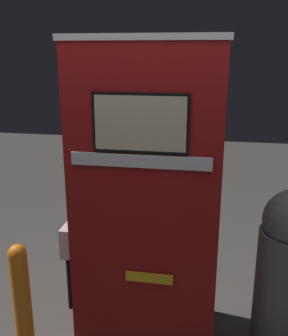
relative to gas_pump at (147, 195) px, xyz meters
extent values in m
cube|color=maroon|center=(0.00, 0.00, -0.56)|extent=(1.02, 0.50, 1.06)
cube|color=maroon|center=(0.00, 0.00, 0.51)|extent=(1.02, 0.50, 1.08)
cube|color=silver|center=(0.00, 0.00, 1.06)|extent=(1.05, 0.53, 0.04)
cube|color=black|center=(0.00, -0.26, 0.56)|extent=(0.60, 0.01, 0.37)
cube|color=beige|center=(0.00, -0.26, 0.56)|extent=(0.57, 0.01, 0.34)
cube|color=silver|center=(0.00, -0.26, 0.32)|extent=(0.90, 0.02, 0.08)
cube|color=gold|center=(0.06, -0.26, -0.51)|extent=(0.33, 0.02, 0.07)
cube|color=silver|center=(-0.55, -0.10, -0.35)|extent=(0.09, 0.23, 0.22)
cylinder|color=black|center=(-0.55, -0.17, -0.68)|extent=(0.03, 0.03, 0.43)
cylinder|color=orange|center=(-0.79, -0.46, -0.69)|extent=(0.12, 0.12, 0.79)
sphere|color=orange|center=(-0.79, -0.46, -0.30)|extent=(0.12, 0.12, 0.12)
cylinder|color=#51565B|center=(1.03, 0.02, -0.65)|extent=(0.48, 0.48, 0.87)
camera|label=1|loc=(0.45, -2.59, 0.99)|focal=42.00mm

